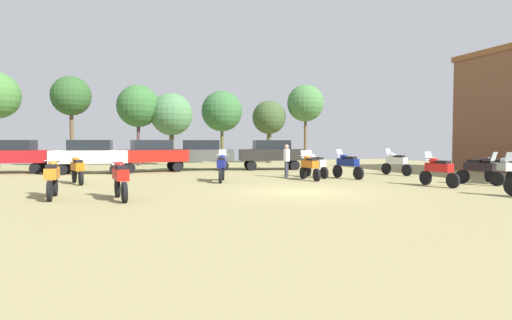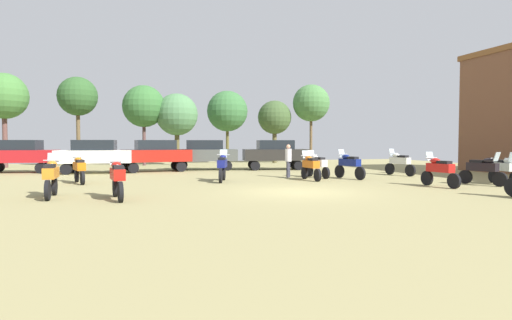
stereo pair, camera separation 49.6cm
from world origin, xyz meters
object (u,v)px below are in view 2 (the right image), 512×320
(car_5, at_px, (205,153))
(person_1, at_px, (288,158))
(car_4, at_px, (95,154))
(tree_2, at_px, (275,118))
(motorcycle_9, at_px, (483,169))
(motorcycle_11, at_px, (317,164))
(car_1, at_px, (155,153))
(tree_6, at_px, (227,111))
(motorcycle_5, at_px, (349,164))
(motorcycle_10, at_px, (51,176))
(motorcycle_7, at_px, (79,168))
(motorcycle_4, at_px, (117,177))
(motorcycle_6, at_px, (222,166))
(car_3, at_px, (275,152))
(tree_5, at_px, (177,115))
(motorcycle_8, at_px, (399,162))
(tree_4, at_px, (78,97))
(motorcycle_1, at_px, (440,170))
(tree_3, at_px, (4,97))
(car_2, at_px, (19,154))
(tree_8, at_px, (311,103))
(tree_1, at_px, (144,107))
(motorcycle_12, at_px, (504,168))
(motorcycle_2, at_px, (311,166))

(car_5, height_order, person_1, car_5)
(car_4, bearing_deg, tree_2, -52.97)
(motorcycle_9, distance_m, motorcycle_11, 7.71)
(person_1, bearing_deg, car_1, -90.47)
(tree_6, bearing_deg, motorcycle_9, -73.00)
(motorcycle_5, distance_m, car_5, 10.64)
(motorcycle_10, height_order, motorcycle_11, motorcycle_10)
(motorcycle_7, distance_m, motorcycle_11, 11.68)
(car_4, bearing_deg, motorcycle_4, -167.25)
(motorcycle_10, xyz_separation_m, motorcycle_11, (12.00, 4.90, -0.03))
(motorcycle_6, relative_size, car_3, 0.47)
(car_3, xyz_separation_m, tree_5, (-5.81, 7.58, 2.90))
(tree_6, bearing_deg, motorcycle_8, -68.10)
(car_4, height_order, tree_5, tree_5)
(tree_4, distance_m, tree_6, 12.08)
(motorcycle_1, distance_m, motorcycle_5, 4.88)
(car_1, relative_size, tree_3, 0.65)
(motorcycle_7, height_order, tree_2, tree_2)
(motorcycle_8, xyz_separation_m, tree_4, (-18.34, 14.43, 4.58))
(car_2, bearing_deg, tree_4, -16.44)
(car_4, relative_size, tree_4, 0.65)
(motorcycle_5, height_order, tree_8, tree_8)
(motorcycle_1, bearing_deg, tree_3, 131.07)
(motorcycle_7, bearing_deg, tree_3, 99.39)
(motorcycle_9, xyz_separation_m, tree_1, (-13.69, 20.16, 3.98))
(tree_8, bearing_deg, car_5, -147.43)
(motorcycle_12, height_order, car_3, car_3)
(tree_4, xyz_separation_m, tree_8, (19.31, 0.04, 0.01))
(motorcycle_9, bearing_deg, tree_1, -73.23)
(tree_1, relative_size, tree_2, 1.15)
(tree_6, bearing_deg, tree_4, -173.23)
(motorcycle_10, bearing_deg, motorcycle_9, -3.59)
(motorcycle_2, xyz_separation_m, tree_1, (-7.47, 15.81, 3.99))
(motorcycle_2, xyz_separation_m, tree_2, (3.82, 16.66, 3.31))
(tree_3, height_order, tree_4, tree_3)
(person_1, bearing_deg, motorcycle_4, -8.24)
(tree_6, relative_size, tree_8, 0.91)
(car_1, bearing_deg, motorcycle_9, -141.07)
(motorcycle_12, height_order, car_4, car_4)
(tree_2, xyz_separation_m, tree_5, (-8.72, -1.06, 0.04))
(motorcycle_7, bearing_deg, motorcycle_11, -16.27)
(motorcycle_10, height_order, person_1, person_1)
(motorcycle_9, xyz_separation_m, tree_6, (-6.58, 21.54, 3.84))
(car_1, relative_size, car_3, 0.99)
(car_1, bearing_deg, motorcycle_6, -168.25)
(car_2, distance_m, tree_5, 12.11)
(motorcycle_5, relative_size, tree_4, 0.32)
(car_3, bearing_deg, motorcycle_9, -147.93)
(motorcycle_5, height_order, car_4, car_4)
(car_1, relative_size, tree_1, 0.70)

